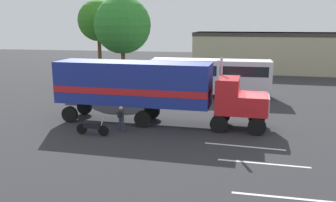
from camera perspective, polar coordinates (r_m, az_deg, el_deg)
name	(u,v)px	position (r m, az deg, el deg)	size (l,w,h in m)	color
ground_plane	(246,129)	(23.60, 12.44, -4.36)	(120.00, 120.00, 0.00)	#2D2D30
lane_stripe_near	(244,146)	(20.27, 12.15, -7.15)	(4.40, 0.16, 0.01)	silver
lane_stripe_mid	(263,164)	(18.15, 15.05, -9.66)	(4.40, 0.16, 0.01)	silver
lane_stripe_far	(289,198)	(15.15, 18.79, -14.52)	(4.40, 0.16, 0.01)	silver
semi_truck	(149,87)	(23.84, -3.09, 2.33)	(14.28, 3.27, 4.50)	red
person_bystander	(121,118)	(22.41, -7.53, -2.69)	(0.34, 0.46, 1.63)	#2D3347
parked_bus	(210,74)	(33.08, 6.69, 4.31)	(11.00, 2.61, 3.40)	silver
parked_car	(95,91)	(31.81, -11.65, 1.51)	(4.44, 1.91, 1.57)	black
motorcycle	(93,127)	(22.13, -12.00, -4.17)	(2.11, 0.32, 1.12)	black
tree_left	(98,21)	(44.31, -11.10, 12.51)	(4.90, 4.90, 9.41)	brown
tree_center	(122,25)	(39.55, -7.34, 11.97)	(6.18, 6.18, 9.54)	brown
building_backdrop	(271,51)	(50.89, 16.15, 7.72)	(21.04, 7.09, 5.42)	#B7AD8C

